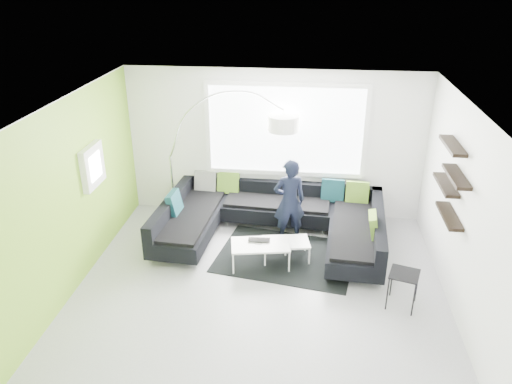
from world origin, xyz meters
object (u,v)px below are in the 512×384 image
at_px(coffee_table, 273,251).
at_px(laptop, 259,242).
at_px(arc_lamp, 170,157).
at_px(person, 289,201).
at_px(sectional_sofa, 271,223).
at_px(side_table, 402,289).

xyz_separation_m(coffee_table, laptop, (-0.23, -0.07, 0.21)).
relative_size(arc_lamp, person, 1.66).
bearing_deg(sectional_sofa, arc_lamp, 164.80).
height_order(arc_lamp, person, arc_lamp).
xyz_separation_m(coffee_table, side_table, (1.91, -0.94, 0.08)).
bearing_deg(laptop, side_table, -24.14).
relative_size(sectional_sofa, arc_lamp, 1.57).
relative_size(side_table, laptop, 1.51).
distance_m(coffee_table, side_table, 2.13).
xyz_separation_m(arc_lamp, side_table, (3.91, -2.26, -0.99)).
bearing_deg(coffee_table, arc_lamp, 136.27).
bearing_deg(arc_lamp, side_table, -25.83).
xyz_separation_m(side_table, laptop, (-2.14, 0.87, 0.13)).
bearing_deg(person, sectional_sofa, -2.23).
height_order(arc_lamp, side_table, arc_lamp).
bearing_deg(laptop, person, 59.42).
bearing_deg(person, coffee_table, 57.31).
xyz_separation_m(sectional_sofa, coffee_table, (0.09, -0.66, -0.17)).
distance_m(sectional_sofa, laptop, 0.74).
relative_size(sectional_sofa, side_table, 7.28).
relative_size(arc_lamp, side_table, 4.65).
height_order(coffee_table, laptop, laptop).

